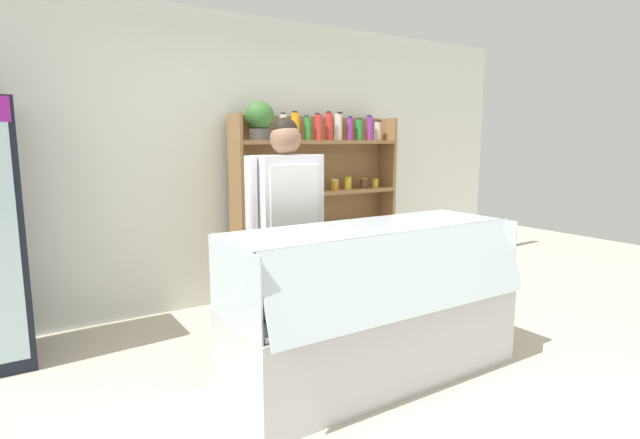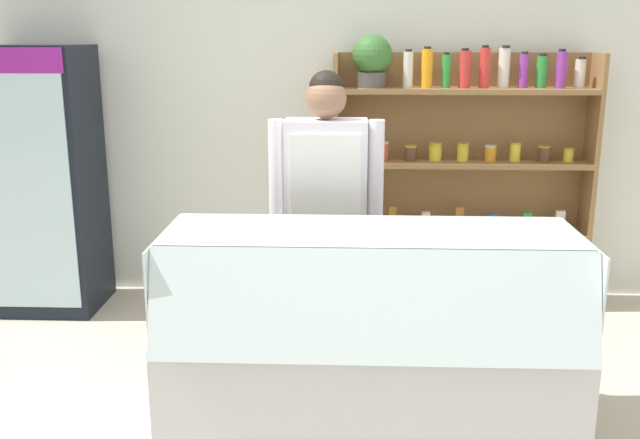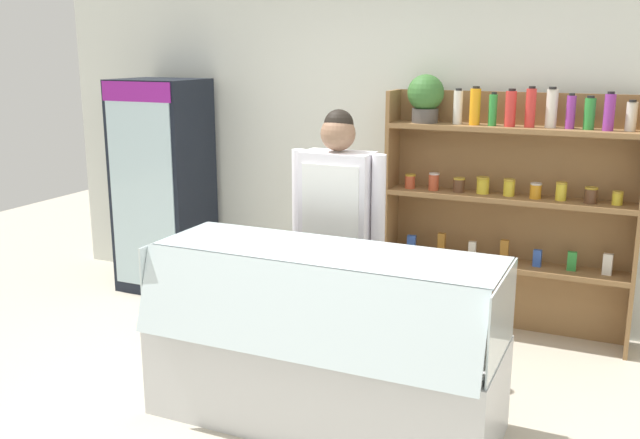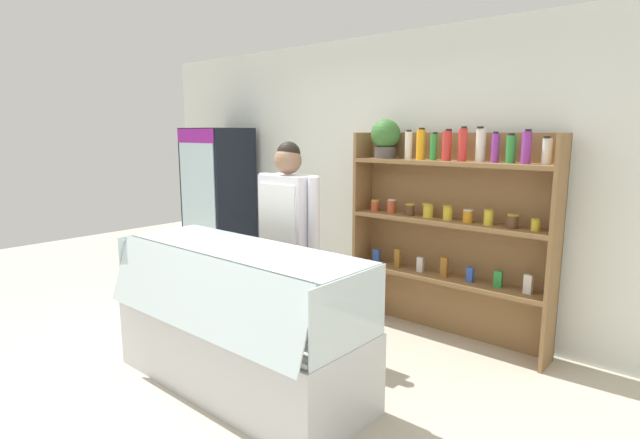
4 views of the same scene
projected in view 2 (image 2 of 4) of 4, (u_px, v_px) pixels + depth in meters
name	position (u px, v px, depth m)	size (l,w,h in m)	color
ground_plane	(360.00, 430.00, 3.53)	(12.00, 12.00, 0.00)	beige
back_wall	(359.00, 113.00, 5.17)	(6.80, 0.10, 2.70)	silver
drinks_fridge	(42.00, 181.00, 4.94)	(0.72, 0.60, 1.83)	black
shelving_unit	(452.00, 155.00, 4.97)	(1.79, 0.29, 1.90)	olive
deli_display_case	(367.00, 370.00, 3.47)	(1.96, 0.79, 1.01)	silver
shop_clerk	(326.00, 195.00, 4.02)	(0.65, 0.25, 1.71)	#4C4233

